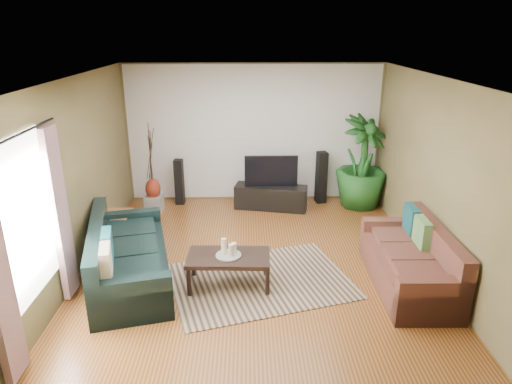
{
  "coord_description": "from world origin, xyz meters",
  "views": [
    {
      "loc": [
        -0.12,
        -6.07,
        3.32
      ],
      "look_at": [
        0.0,
        0.2,
        1.05
      ],
      "focal_mm": 32.0,
      "sensor_mm": 36.0,
      "label": 1
    }
  ],
  "objects_px": {
    "tv_stand": "(271,197)",
    "pedestal": "(154,203)",
    "sofa_left": "(129,251)",
    "potted_plant": "(363,162)",
    "speaker_left": "(179,182)",
    "sofa_right": "(409,257)",
    "television": "(271,171)",
    "speaker_right": "(321,177)",
    "coffee_table": "(229,270)",
    "vase": "(153,189)",
    "side_table": "(116,229)"
  },
  "relations": [
    {
      "from": "tv_stand",
      "to": "pedestal",
      "type": "xyz_separation_m",
      "value": [
        -2.23,
        -0.1,
        -0.07
      ]
    },
    {
      "from": "sofa_left",
      "to": "potted_plant",
      "type": "height_order",
      "value": "potted_plant"
    },
    {
      "from": "speaker_left",
      "to": "pedestal",
      "type": "distance_m",
      "value": 0.67
    },
    {
      "from": "sofa_right",
      "to": "television",
      "type": "xyz_separation_m",
      "value": [
        -1.71,
        2.86,
        0.33
      ]
    },
    {
      "from": "potted_plant",
      "to": "sofa_right",
      "type": "bearing_deg",
      "value": -90.86
    },
    {
      "from": "television",
      "to": "speaker_right",
      "type": "xyz_separation_m",
      "value": [
        1.02,
        0.31,
        -0.24
      ]
    },
    {
      "from": "potted_plant",
      "to": "coffee_table",
      "type": "bearing_deg",
      "value": -130.23
    },
    {
      "from": "sofa_right",
      "to": "potted_plant",
      "type": "height_order",
      "value": "potted_plant"
    },
    {
      "from": "sofa_left",
      "to": "tv_stand",
      "type": "height_order",
      "value": "sofa_left"
    },
    {
      "from": "vase",
      "to": "speaker_left",
      "type": "bearing_deg",
      "value": 42.36
    },
    {
      "from": "television",
      "to": "speaker_left",
      "type": "distance_m",
      "value": 1.84
    },
    {
      "from": "sofa_left",
      "to": "side_table",
      "type": "height_order",
      "value": "sofa_left"
    },
    {
      "from": "coffee_table",
      "to": "speaker_left",
      "type": "relative_size",
      "value": 1.22
    },
    {
      "from": "coffee_table",
      "to": "speaker_right",
      "type": "distance_m",
      "value": 3.59
    },
    {
      "from": "sofa_right",
      "to": "vase",
      "type": "height_order",
      "value": "sofa_right"
    },
    {
      "from": "coffee_table",
      "to": "television",
      "type": "relative_size",
      "value": 1.09
    },
    {
      "from": "speaker_left",
      "to": "sofa_left",
      "type": "bearing_deg",
      "value": -91.26
    },
    {
      "from": "side_table",
      "to": "speaker_right",
      "type": "bearing_deg",
      "value": 26.95
    },
    {
      "from": "coffee_table",
      "to": "vase",
      "type": "bearing_deg",
      "value": 121.47
    },
    {
      "from": "sofa_left",
      "to": "vase",
      "type": "distance_m",
      "value": 2.51
    },
    {
      "from": "coffee_table",
      "to": "speaker_right",
      "type": "relative_size",
      "value": 1.06
    },
    {
      "from": "sofa_left",
      "to": "sofa_right",
      "type": "height_order",
      "value": "same"
    },
    {
      "from": "speaker_right",
      "to": "sofa_right",
      "type": "bearing_deg",
      "value": -88.86
    },
    {
      "from": "tv_stand",
      "to": "speaker_right",
      "type": "xyz_separation_m",
      "value": [
        1.02,
        0.33,
        0.29
      ]
    },
    {
      "from": "potted_plant",
      "to": "vase",
      "type": "distance_m",
      "value": 4.02
    },
    {
      "from": "speaker_right",
      "to": "side_table",
      "type": "relative_size",
      "value": 1.95
    },
    {
      "from": "sofa_left",
      "to": "television",
      "type": "distance_m",
      "value": 3.36
    },
    {
      "from": "sofa_left",
      "to": "coffee_table",
      "type": "xyz_separation_m",
      "value": [
        1.37,
        -0.2,
        -0.2
      ]
    },
    {
      "from": "coffee_table",
      "to": "pedestal",
      "type": "distance_m",
      "value": 3.1
    },
    {
      "from": "potted_plant",
      "to": "vase",
      "type": "height_order",
      "value": "potted_plant"
    },
    {
      "from": "television",
      "to": "pedestal",
      "type": "relative_size",
      "value": 3.22
    },
    {
      "from": "tv_stand",
      "to": "speaker_left",
      "type": "distance_m",
      "value": 1.83
    },
    {
      "from": "speaker_left",
      "to": "side_table",
      "type": "xyz_separation_m",
      "value": [
        -0.78,
        -1.8,
        -0.19
      ]
    },
    {
      "from": "coffee_table",
      "to": "tv_stand",
      "type": "height_order",
      "value": "tv_stand"
    },
    {
      "from": "sofa_right",
      "to": "speaker_right",
      "type": "height_order",
      "value": "speaker_right"
    },
    {
      "from": "coffee_table",
      "to": "potted_plant",
      "type": "height_order",
      "value": "potted_plant"
    },
    {
      "from": "coffee_table",
      "to": "speaker_right",
      "type": "height_order",
      "value": "speaker_right"
    },
    {
      "from": "potted_plant",
      "to": "pedestal",
      "type": "xyz_separation_m",
      "value": [
        -3.99,
        -0.21,
        -0.73
      ]
    },
    {
      "from": "pedestal",
      "to": "vase",
      "type": "distance_m",
      "value": 0.3
    },
    {
      "from": "sofa_right",
      "to": "speaker_right",
      "type": "relative_size",
      "value": 1.86
    },
    {
      "from": "pedestal",
      "to": "side_table",
      "type": "height_order",
      "value": "side_table"
    },
    {
      "from": "television",
      "to": "speaker_right",
      "type": "distance_m",
      "value": 1.09
    },
    {
      "from": "coffee_table",
      "to": "potted_plant",
      "type": "relative_size",
      "value": 0.62
    },
    {
      "from": "sofa_right",
      "to": "tv_stand",
      "type": "height_order",
      "value": "sofa_right"
    },
    {
      "from": "sofa_left",
      "to": "potted_plant",
      "type": "bearing_deg",
      "value": -68.53
    },
    {
      "from": "speaker_left",
      "to": "speaker_right",
      "type": "distance_m",
      "value": 2.81
    },
    {
      "from": "tv_stand",
      "to": "potted_plant",
      "type": "relative_size",
      "value": 0.77
    },
    {
      "from": "coffee_table",
      "to": "potted_plant",
      "type": "xyz_separation_m",
      "value": [
        2.46,
        2.91,
        0.66
      ]
    },
    {
      "from": "sofa_right",
      "to": "vase",
      "type": "xyz_separation_m",
      "value": [
        -3.95,
        2.74,
        0.03
      ]
    },
    {
      "from": "coffee_table",
      "to": "speaker_right",
      "type": "bearing_deg",
      "value": 63.2
    }
  ]
}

